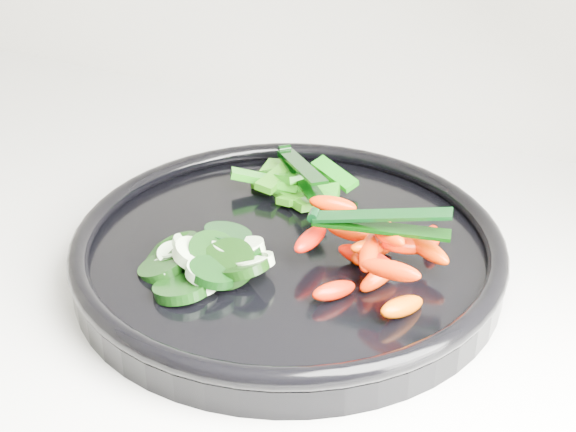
% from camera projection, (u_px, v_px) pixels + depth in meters
% --- Properties ---
extents(veggie_tray, '(0.41, 0.41, 0.04)m').
position_uv_depth(veggie_tray, '(288.00, 250.00, 0.70)').
color(veggie_tray, black).
rests_on(veggie_tray, counter).
extents(cucumber_pile, '(0.13, 0.13, 0.04)m').
position_uv_depth(cucumber_pile, '(206.00, 258.00, 0.66)').
color(cucumber_pile, black).
rests_on(cucumber_pile, veggie_tray).
extents(carrot_pile, '(0.14, 0.16, 0.05)m').
position_uv_depth(carrot_pile, '(374.00, 252.00, 0.65)').
color(carrot_pile, '#FF2100').
rests_on(carrot_pile, veggie_tray).
extents(pepper_pile, '(0.12, 0.09, 0.04)m').
position_uv_depth(pepper_pile, '(294.00, 184.00, 0.78)').
color(pepper_pile, '#1F6D0A').
rests_on(pepper_pile, veggie_tray).
extents(tong_carrot, '(0.11, 0.04, 0.02)m').
position_uv_depth(tong_carrot, '(377.00, 221.00, 0.64)').
color(tong_carrot, black).
rests_on(tong_carrot, carrot_pile).
extents(tong_pepper, '(0.09, 0.09, 0.02)m').
position_uv_depth(tong_pepper, '(300.00, 170.00, 0.77)').
color(tong_pepper, black).
rests_on(tong_pepper, pepper_pile).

